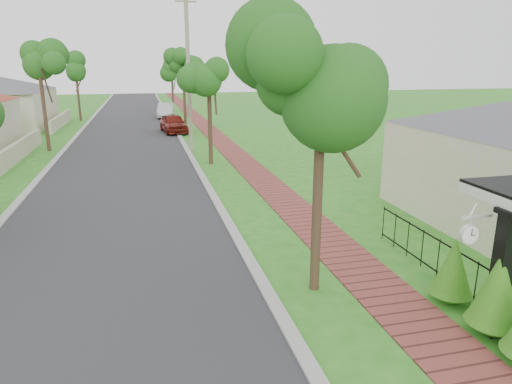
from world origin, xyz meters
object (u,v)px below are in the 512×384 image
object	(u,v)px
parked_car_red	(173,123)
station_clock	(470,233)
utility_pole	(189,75)
porch_post	(501,279)
parked_car_white	(166,111)
near_tree	(322,85)

from	to	relation	value
parked_car_red	station_clock	world-z (taller)	station_clock
parked_car_red	utility_pole	size ratio (longest dim) A/B	0.47
parked_car_red	station_clock	bearing A→B (deg)	-89.24
porch_post	parked_car_white	world-z (taller)	porch_post
utility_pole	parked_car_red	bearing A→B (deg)	93.59
porch_post	parked_car_red	xyz separation A→B (m)	(-4.15, 28.97, -0.41)
porch_post	near_tree	size ratio (longest dim) A/B	0.43
parked_car_white	station_clock	xyz separation A→B (m)	(3.66, -39.15, 1.25)
porch_post	near_tree	world-z (taller)	near_tree
near_tree	utility_pole	world-z (taller)	utility_pole
utility_pole	porch_post	bearing A→B (deg)	-80.14
parked_car_red	utility_pole	xyz separation A→B (m)	(0.50, -7.97, 3.78)
porch_post	near_tree	distance (m)	5.14
near_tree	station_clock	bearing A→B (deg)	-42.54
parked_car_red	parked_car_white	world-z (taller)	parked_car_red
porch_post	station_clock	xyz separation A→B (m)	(-0.49, 0.40, 0.83)
porch_post	parked_car_red	size ratio (longest dim) A/B	0.60
parked_car_white	near_tree	world-z (taller)	near_tree
near_tree	station_clock	distance (m)	4.11
porch_post	parked_car_white	size ratio (longest dim) A/B	0.60
porch_post	station_clock	distance (m)	1.04
parked_car_red	near_tree	world-z (taller)	near_tree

